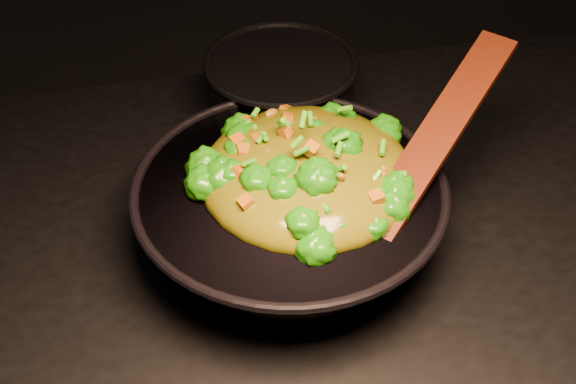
{
  "coord_description": "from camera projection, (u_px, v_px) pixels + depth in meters",
  "views": [
    {
      "loc": [
        -0.14,
        -0.61,
        1.61
      ],
      "look_at": [
        0.0,
        0.06,
        0.98
      ],
      "focal_mm": 50.0,
      "sensor_mm": 36.0,
      "label": 1
    }
  ],
  "objects": [
    {
      "name": "wok",
      "position": [
        290.0,
        219.0,
        0.94
      ],
      "size": [
        0.45,
        0.45,
        0.1
      ],
      "primitive_type": null,
      "rotation": [
        0.0,
        0.0,
        0.36
      ],
      "color": "black",
      "rests_on": "stovetop"
    },
    {
      "name": "back_pot",
      "position": [
        281.0,
        95.0,
        1.12
      ],
      "size": [
        0.26,
        0.26,
        0.12
      ],
      "primitive_type": "cylinder",
      "rotation": [
        0.0,
        0.0,
        -0.34
      ],
      "color": "black",
      "rests_on": "stovetop"
    },
    {
      "name": "stir_fry",
      "position": [
        308.0,
        149.0,
        0.89
      ],
      "size": [
        0.29,
        0.29,
        0.09
      ],
      "primitive_type": null,
      "rotation": [
        0.0,
        0.0,
        0.18
      ],
      "color": "#217E09",
      "rests_on": "wok"
    },
    {
      "name": "spatula",
      "position": [
        439.0,
        134.0,
        0.9
      ],
      "size": [
        0.24,
        0.22,
        0.12
      ],
      "primitive_type": "cube",
      "rotation": [
        0.0,
        -0.38,
        0.74
      ],
      "color": "#3B1305",
      "rests_on": "wok"
    }
  ]
}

